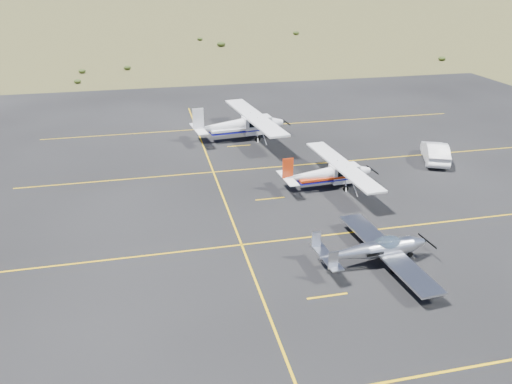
{
  "coord_description": "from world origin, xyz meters",
  "views": [
    {
      "loc": [
        -10.44,
        -21.51,
        14.02
      ],
      "look_at": [
        -4.44,
        5.32,
        1.6
      ],
      "focal_mm": 35.0,
      "sensor_mm": 36.0,
      "label": 1
    }
  ],
  "objects_px": {
    "aircraft_plain": "(241,124)",
    "sedan": "(435,152)",
    "aircraft_low_wing": "(376,249)",
    "aircraft_cessna": "(329,173)"
  },
  "relations": [
    {
      "from": "aircraft_cessna",
      "to": "aircraft_plain",
      "type": "relative_size",
      "value": 0.79
    },
    {
      "from": "aircraft_low_wing",
      "to": "aircraft_cessna",
      "type": "bearing_deg",
      "value": 79.54
    },
    {
      "from": "aircraft_plain",
      "to": "aircraft_cessna",
      "type": "bearing_deg",
      "value": -78.76
    },
    {
      "from": "aircraft_low_wing",
      "to": "aircraft_plain",
      "type": "relative_size",
      "value": 0.67
    },
    {
      "from": "aircraft_low_wing",
      "to": "aircraft_plain",
      "type": "xyz_separation_m",
      "value": [
        -2.83,
        21.63,
        0.53
      ]
    },
    {
      "from": "aircraft_low_wing",
      "to": "sedan",
      "type": "xyz_separation_m",
      "value": [
        11.01,
        12.87,
        -0.08
      ]
    },
    {
      "from": "aircraft_cessna",
      "to": "aircraft_plain",
      "type": "xyz_separation_m",
      "value": [
        -3.86,
        11.82,
        0.29
      ]
    },
    {
      "from": "aircraft_plain",
      "to": "sedan",
      "type": "height_order",
      "value": "aircraft_plain"
    },
    {
      "from": "aircraft_cessna",
      "to": "sedan",
      "type": "bearing_deg",
      "value": 13.05
    },
    {
      "from": "aircraft_low_wing",
      "to": "sedan",
      "type": "bearing_deg",
      "value": 44.99
    }
  ]
}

